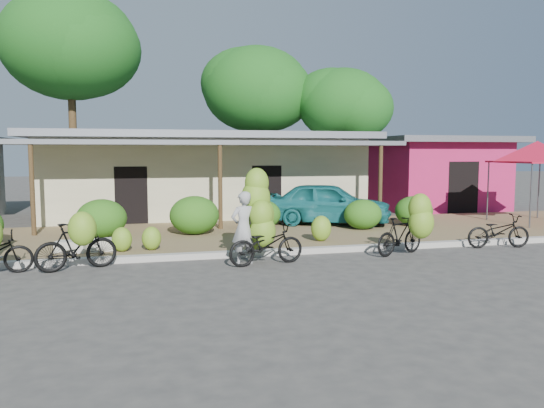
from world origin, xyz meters
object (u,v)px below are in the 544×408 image
at_px(bike_right, 408,228).
at_px(vendor, 243,228).
at_px(tree_center_right, 252,88).
at_px(teal_van, 328,203).
at_px(red_canopy, 537,151).
at_px(sack_far, 72,246).
at_px(tree_far_center, 66,43).
at_px(bike_far_right, 498,231).
at_px(tree_near_right, 338,103).
at_px(bike_center, 261,225).
at_px(sack_near, 107,244).
at_px(bike_left, 77,243).

distance_m(bike_right, vendor, 4.14).
height_order(tree_center_right, vendor, tree_center_right).
bearing_deg(vendor, teal_van, -143.55).
bearing_deg(tree_center_right, red_canopy, -56.80).
bearing_deg(bike_right, teal_van, -19.71).
distance_m(sack_far, teal_van, 8.59).
height_order(tree_far_center, bike_far_right, tree_far_center).
distance_m(tree_far_center, red_canopy, 20.67).
bearing_deg(tree_center_right, tree_far_center, -176.82).
distance_m(bike_far_right, vendor, 7.13).
relative_size(tree_center_right, bike_far_right, 4.46).
relative_size(red_canopy, bike_far_right, 1.94).
bearing_deg(tree_far_center, tree_near_right, -6.58).
relative_size(tree_center_right, vendor, 4.73).
bearing_deg(sack_far, red_canopy, 7.22).
distance_m(red_canopy, vendor, 11.93).
xyz_separation_m(bike_center, sack_far, (-4.41, 1.80, -0.63)).
xyz_separation_m(bike_center, bike_right, (3.70, -0.19, -0.18)).
height_order(red_canopy, bike_far_right, red_canopy).
distance_m(bike_center, bike_right, 3.71).
bearing_deg(teal_van, tree_center_right, 26.21).
height_order(sack_near, sack_far, sack_near).
bearing_deg(bike_far_right, bike_center, 101.20).
xyz_separation_m(bike_center, sack_near, (-3.57, 1.84, -0.62)).
relative_size(sack_far, vendor, 0.44).
height_order(bike_right, teal_van, bike_right).
relative_size(bike_far_right, sack_far, 2.40).
bearing_deg(teal_van, bike_left, 146.93).
bearing_deg(sack_far, tree_center_right, 61.12).
distance_m(red_canopy, bike_right, 8.27).
relative_size(tree_center_right, bike_right, 4.81).
xyz_separation_m(bike_center, vendor, (-0.44, -0.09, -0.04)).
distance_m(tree_center_right, teal_van, 11.53).
height_order(bike_far_right, teal_van, teal_van).
bearing_deg(bike_left, sack_near, -34.19).
xyz_separation_m(bike_center, teal_van, (3.52, 5.05, -0.05)).
bearing_deg(red_canopy, sack_near, -172.50).
bearing_deg(red_canopy, teal_van, 169.53).
height_order(tree_center_right, tree_near_right, tree_center_right).
bearing_deg(bike_left, bike_right, -109.83).
bearing_deg(bike_center, bike_left, 78.22).
relative_size(tree_center_right, sack_far, 10.71).
height_order(tree_near_right, red_canopy, tree_near_right).
bearing_deg(sack_near, bike_right, -15.55).
height_order(tree_far_center, teal_van, tree_far_center).
bearing_deg(vendor, tree_far_center, -85.90).
bearing_deg(teal_van, vendor, 166.23).
distance_m(tree_near_right, bike_right, 14.66).
xyz_separation_m(bike_far_right, sack_far, (-11.08, 1.52, -0.19)).
bearing_deg(teal_van, red_canopy, -76.65).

